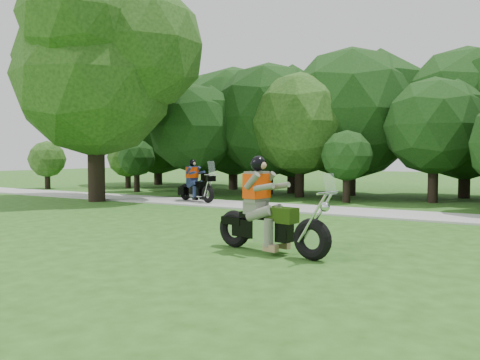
% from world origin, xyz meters
% --- Properties ---
extents(ground, '(100.00, 100.00, 0.00)m').
position_xyz_m(ground, '(0.00, 0.00, 0.00)').
color(ground, '#284E16').
rests_on(ground, ground).
extents(walkway, '(60.00, 2.20, 0.06)m').
position_xyz_m(walkway, '(0.00, 8.00, 0.03)').
color(walkway, '#ADADA7').
rests_on(walkway, ground).
extents(tree_line, '(40.32, 11.67, 7.57)m').
position_xyz_m(tree_line, '(0.84, 14.60, 3.63)').
color(tree_line, black).
rests_on(tree_line, ground).
extents(big_tree_west, '(8.64, 6.56, 9.96)m').
position_xyz_m(big_tree_west, '(-10.54, 6.85, 5.76)').
color(big_tree_west, black).
rests_on(big_tree_west, ground).
extents(chopper_motorcycle, '(2.61, 0.92, 1.88)m').
position_xyz_m(chopper_motorcycle, '(0.12, 0.94, 0.69)').
color(chopper_motorcycle, black).
rests_on(chopper_motorcycle, ground).
extents(touring_motorcycle, '(2.13, 1.15, 1.67)m').
position_xyz_m(touring_motorcycle, '(-6.70, 8.05, 0.67)').
color(touring_motorcycle, black).
rests_on(touring_motorcycle, walkway).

